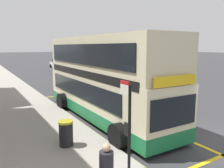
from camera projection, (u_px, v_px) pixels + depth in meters
The scene contains 7 objects.
ground_plane at pixel (36, 71), 36.46m from camera, with size 260.00×260.00×0.00m, color #333335.
double_decker_bus at pixel (103, 81), 12.24m from camera, with size 3.21×10.32×4.40m.
bus_bay_markings at pixel (102, 116), 12.82m from camera, with size 3.15×12.99×0.01m.
bus_stop_sign at pixel (128, 120), 6.67m from camera, with size 0.09×0.51×2.74m.
parked_car_white_across at pixel (58, 63), 41.66m from camera, with size 2.09×4.20×1.62m.
parked_car_navy_distant at pixel (63, 67), 33.98m from camera, with size 2.09×4.20×1.62m.
litter_bin at pixel (66, 133), 8.60m from camera, with size 0.55×0.55×0.97m.
Camera 1 is at (-8.30, -5.39, 3.88)m, focal length 36.37 mm.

